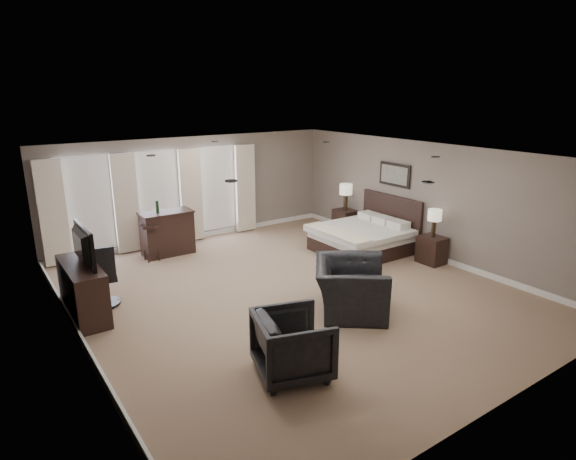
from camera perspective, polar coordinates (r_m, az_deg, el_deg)
room at (r=8.79m, az=0.41°, el=0.44°), size 7.60×8.60×2.64m
window_bay at (r=11.95m, az=-15.04°, el=3.67°), size 5.25×0.20×2.30m
bed at (r=11.29m, az=8.25°, el=0.32°), size 1.96×1.87×1.25m
nightstand_near at (r=11.08m, az=16.67°, el=-2.27°), size 0.45×0.56×0.61m
nightstand_far at (r=12.99m, az=6.75°, el=1.05°), size 0.47×0.57×0.62m
lamp_near at (r=10.91m, az=16.93°, el=0.77°), size 0.30×0.30×0.61m
lamp_far at (r=12.83m, az=6.85°, el=3.89°), size 0.34×0.34×0.70m
wall_art at (r=11.82m, az=12.49°, el=6.42°), size 0.04×0.96×0.56m
dresser at (r=8.86m, az=-23.12°, el=-6.59°), size 0.51×1.57×0.91m
tv at (r=8.68m, az=-23.51°, el=-3.35°), size 0.65×1.13×0.15m
armchair_near at (r=8.32m, az=7.41°, el=-5.77°), size 1.55×1.63×1.20m
armchair_far at (r=6.56m, az=0.57°, el=-13.11°), size 1.12×1.16×0.97m
bar_counter at (r=11.48m, az=-14.11°, el=-0.32°), size 1.18×0.61×1.03m
bar_stool_left at (r=11.16m, az=-15.93°, el=-1.46°), size 0.52×0.52×0.84m
bar_stool_right at (r=11.59m, az=-15.48°, el=-0.75°), size 0.50×0.50×0.84m
desk_chair at (r=9.10m, az=-21.36°, el=-4.97°), size 0.68×0.68×1.15m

